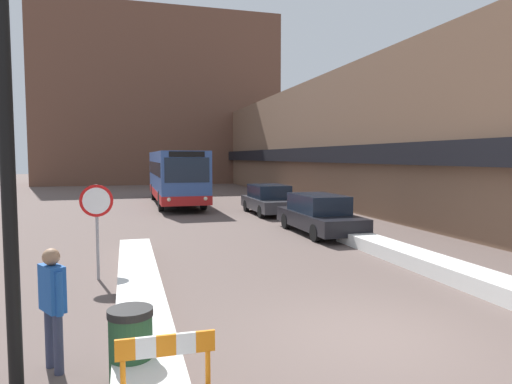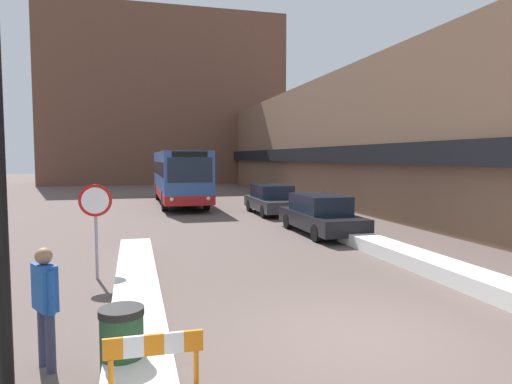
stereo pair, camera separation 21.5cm
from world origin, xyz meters
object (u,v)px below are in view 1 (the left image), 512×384
Objects in this scene: parked_car_front at (319,214)px; pedestrian at (53,298)px; stop_sign at (97,211)px; construction_barricade at (166,358)px; parked_car_middle at (269,200)px; trash_bin at (131,344)px; city_bus at (175,176)px; street_lamp at (29,44)px.

pedestrian reaches higher than parked_car_front.
stop_sign is 1.34× the size of pedestrian.
stop_sign is 2.06× the size of construction_barricade.
parked_car_middle is 4.70× the size of trash_bin.
stop_sign is (-7.71, -4.62, 0.90)m from parked_car_front.
stop_sign reaches higher than trash_bin.
city_bus reaches higher than parked_car_front.
pedestrian is at bearing 151.44° from trash_bin.
trash_bin is at bearing -125.33° from parked_car_front.
parked_car_middle is at bearing 68.82° from construction_barricade.
stop_sign reaches higher than parked_car_middle.
street_lamp is 6.17× the size of construction_barricade.
trash_bin is 0.86× the size of construction_barricade.
street_lamp is 4.01× the size of pedestrian.
parked_car_front is 2.87× the size of pedestrian.
trash_bin is at bearing -97.42° from city_bus.
construction_barricade is (1.38, -1.54, -0.35)m from pedestrian.
pedestrian is at bearing -117.21° from parked_car_middle.
city_bus is 2.53× the size of parked_car_middle.
street_lamp is 3.27m from pedestrian.
city_bus is 17.41m from stop_sign.
trash_bin is (-2.91, -22.30, -1.29)m from city_bus.
pedestrian is 1.26m from trash_bin.
trash_bin is (0.70, -5.27, -1.16)m from stop_sign.
pedestrian is (-3.91, -21.75, -0.75)m from city_bus.
parked_car_middle is (4.10, -6.17, -1.02)m from city_bus.
trash_bin is at bearing 17.55° from street_lamp.
pedestrian reaches higher than construction_barricade.
stop_sign is 4.77m from pedestrian.
street_lamp is at bearing -93.29° from stop_sign.
street_lamp reaches higher than trash_bin.
trash_bin is at bearing -113.49° from parked_car_middle.
city_bus is 22.52m from trash_bin.
city_bus is 11.91× the size of trash_bin.
city_bus reaches higher than parked_car_middle.
pedestrian is 2.09m from construction_barricade.
parked_car_front is 4.41× the size of construction_barricade.
pedestrian is (-8.01, -15.58, 0.27)m from parked_car_middle.
street_lamp is at bearing -99.84° from city_bus.
parked_car_middle is 0.66× the size of street_lamp.
stop_sign is 6.42m from construction_barricade.
parked_car_front is (4.10, -12.41, -1.03)m from city_bus.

